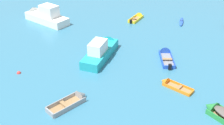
% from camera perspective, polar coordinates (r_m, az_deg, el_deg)
% --- Properties ---
extents(kayak_blue_far_left, '(0.94, 3.00, 0.28)m').
position_cam_1_polar(kayak_blue_far_left, '(36.85, 14.26, 8.27)').
color(kayak_blue_far_left, blue).
rests_on(kayak_blue_far_left, ground_plane).
extents(rowboat_green_cluster_inner, '(3.56, 3.69, 1.16)m').
position_cam_1_polar(rowboat_green_cluster_inner, '(21.38, 22.33, -9.97)').
color(rowboat_green_cluster_inner, '#99754C').
rests_on(rowboat_green_cluster_inner, ground_plane).
extents(motor_launch_white_outer_left, '(6.99, 5.35, 2.72)m').
position_cam_1_polar(motor_launch_white_outer_left, '(36.97, -13.91, 9.42)').
color(motor_launch_white_outer_left, white).
rests_on(motor_launch_white_outer_left, ground_plane).
extents(rowboat_grey_back_row_left, '(2.99, 3.24, 1.03)m').
position_cam_1_polar(rowboat_grey_back_row_left, '(21.56, -7.69, -7.68)').
color(rowboat_grey_back_row_left, '#99754C').
rests_on(rowboat_grey_back_row_left, ground_plane).
extents(rowboat_yellow_far_right, '(2.14, 3.34, 0.92)m').
position_cam_1_polar(rowboat_yellow_far_right, '(37.38, 5.48, 9.41)').
color(rowboat_yellow_far_right, '#99754C').
rests_on(rowboat_yellow_far_right, ground_plane).
extents(motor_launch_turquoise_back_row_right, '(3.17, 6.70, 2.26)m').
position_cam_1_polar(motor_launch_turquoise_back_row_right, '(27.43, -2.13, 2.66)').
color(motor_launch_turquoise_back_row_right, teal).
rests_on(motor_launch_turquoise_back_row_right, ground_plane).
extents(rowboat_blue_center, '(1.45, 4.00, 1.05)m').
position_cam_1_polar(rowboat_blue_center, '(28.09, 11.04, 1.66)').
color(rowboat_blue_center, gray).
rests_on(rowboat_blue_center, ground_plane).
extents(rowboat_orange_outer_right, '(2.81, 2.30, 0.80)m').
position_cam_1_polar(rowboat_orange_outer_right, '(23.70, 11.93, -4.39)').
color(rowboat_orange_outer_right, '#99754C').
rests_on(rowboat_orange_outer_right, ground_plane).
extents(mooring_buoy_between_boats_right, '(0.38, 0.38, 0.38)m').
position_cam_1_polar(mooring_buoy_between_boats_right, '(26.24, -18.79, -2.12)').
color(mooring_buoy_between_boats_right, red).
rests_on(mooring_buoy_between_boats_right, ground_plane).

